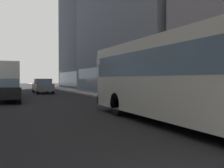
{
  "coord_description": "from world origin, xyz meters",
  "views": [
    {
      "loc": [
        -3.03,
        -1.04,
        1.61
      ],
      "look_at": [
        1.12,
        8.83,
        1.4
      ],
      "focal_mm": 42.29,
      "sensor_mm": 36.0,
      "label": 1
    }
  ],
  "objects_px": {
    "box_truck": "(4,78)",
    "car_grey_wagon": "(43,86)",
    "car_yellow_taxi": "(41,84)",
    "car_black_suv": "(5,90)",
    "car_red_coupe": "(13,83)",
    "transit_bus": "(192,74)"
  },
  "relations": [
    {
      "from": "car_black_suv",
      "to": "transit_bus",
      "type": "bearing_deg",
      "value": -65.56
    },
    {
      "from": "car_black_suv",
      "to": "car_yellow_taxi",
      "type": "relative_size",
      "value": 0.97
    },
    {
      "from": "car_grey_wagon",
      "to": "box_truck",
      "type": "distance_m",
      "value": 5.47
    },
    {
      "from": "transit_bus",
      "to": "box_truck",
      "type": "relative_size",
      "value": 1.54
    },
    {
      "from": "car_red_coupe",
      "to": "car_yellow_taxi",
      "type": "distance_m",
      "value": 5.8
    },
    {
      "from": "transit_bus",
      "to": "car_black_suv",
      "type": "bearing_deg",
      "value": 114.44
    },
    {
      "from": "transit_bus",
      "to": "car_grey_wagon",
      "type": "relative_size",
      "value": 2.53
    },
    {
      "from": "transit_bus",
      "to": "box_truck",
      "type": "bearing_deg",
      "value": 106.26
    },
    {
      "from": "car_grey_wagon",
      "to": "car_red_coupe",
      "type": "height_order",
      "value": "same"
    },
    {
      "from": "car_red_coupe",
      "to": "box_truck",
      "type": "height_order",
      "value": "box_truck"
    },
    {
      "from": "car_red_coupe",
      "to": "car_black_suv",
      "type": "height_order",
      "value": "same"
    },
    {
      "from": "transit_bus",
      "to": "box_truck",
      "type": "distance_m",
      "value": 20.0
    },
    {
      "from": "car_black_suv",
      "to": "car_yellow_taxi",
      "type": "bearing_deg",
      "value": 76.51
    },
    {
      "from": "car_red_coupe",
      "to": "car_yellow_taxi",
      "type": "relative_size",
      "value": 0.91
    },
    {
      "from": "box_truck",
      "to": "car_yellow_taxi",
      "type": "bearing_deg",
      "value": 71.22
    },
    {
      "from": "transit_bus",
      "to": "car_red_coupe",
      "type": "relative_size",
      "value": 2.86
    },
    {
      "from": "car_red_coupe",
      "to": "car_yellow_taxi",
      "type": "height_order",
      "value": "same"
    },
    {
      "from": "box_truck",
      "to": "car_grey_wagon",
      "type": "bearing_deg",
      "value": 42.24
    },
    {
      "from": "car_red_coupe",
      "to": "car_black_suv",
      "type": "relative_size",
      "value": 0.94
    },
    {
      "from": "car_black_suv",
      "to": "car_red_coupe",
      "type": "bearing_deg",
      "value": 86.68
    },
    {
      "from": "car_grey_wagon",
      "to": "box_truck",
      "type": "relative_size",
      "value": 0.61
    },
    {
      "from": "car_red_coupe",
      "to": "box_truck",
      "type": "relative_size",
      "value": 0.54
    }
  ]
}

